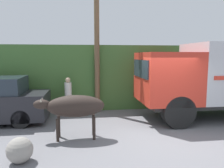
# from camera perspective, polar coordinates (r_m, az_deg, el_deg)

# --- Properties ---
(ground_plane) EXTENTS (60.00, 60.00, 0.00)m
(ground_plane) POSITION_cam_1_polar(r_m,az_deg,el_deg) (7.56, 13.55, -12.61)
(ground_plane) COLOR slate
(hillside_embankment) EXTENTS (32.00, 6.10, 3.05)m
(hillside_embankment) POSITION_cam_1_polar(r_m,az_deg,el_deg) (13.40, 3.66, 2.95)
(hillside_embankment) COLOR #426B33
(hillside_embankment) RESTS_ON ground_plane
(brown_cow) EXTENTS (2.14, 0.68, 1.37)m
(brown_cow) POSITION_cam_1_polar(r_m,az_deg,el_deg) (6.83, -9.88, -5.82)
(brown_cow) COLOR #2D231E
(brown_cow) RESTS_ON ground_plane
(pedestrian_on_hill) EXTENTS (0.38, 0.38, 1.64)m
(pedestrian_on_hill) POSITION_cam_1_polar(r_m,az_deg,el_deg) (9.68, -11.37, -2.58)
(pedestrian_on_hill) COLOR #38332D
(pedestrian_on_hill) RESTS_ON ground_plane
(utility_pole) EXTENTS (0.90, 0.23, 6.96)m
(utility_pole) POSITION_cam_1_polar(r_m,az_deg,el_deg) (9.89, -4.00, 13.37)
(utility_pole) COLOR brown
(utility_pole) RESTS_ON ground_plane
(roadside_rock) EXTENTS (0.62, 0.62, 0.62)m
(roadside_rock) POSITION_cam_1_polar(r_m,az_deg,el_deg) (5.90, -22.96, -15.61)
(roadside_rock) COLOR gray
(roadside_rock) RESTS_ON ground_plane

